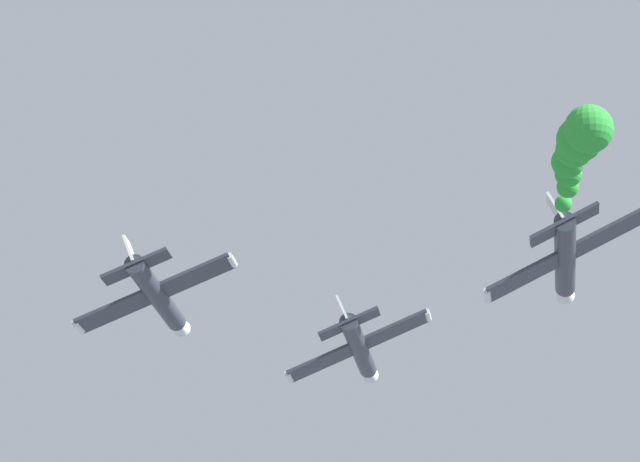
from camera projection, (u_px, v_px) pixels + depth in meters
airplane_lead at (359, 347)px, 85.93m from camera, size 8.98×10.35×3.96m
airplane_left_inner at (157, 295)px, 78.21m from camera, size 9.02×10.35×3.87m
airplane_right_inner at (565, 257)px, 73.41m from camera, size 8.77×10.35×4.47m
smoke_trail_right_inner at (578, 147)px, 59.54m from camera, size 2.49×12.08×3.20m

